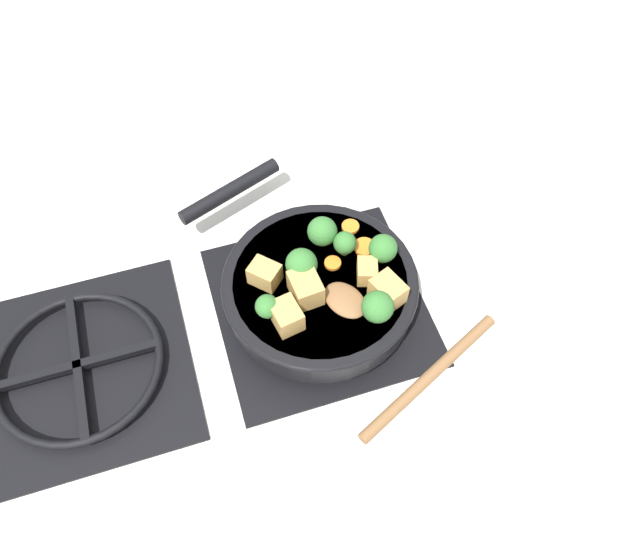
# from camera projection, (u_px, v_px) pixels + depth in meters

# --- Properties ---
(ground_plane) EXTENTS (2.40, 2.40, 0.00)m
(ground_plane) POSITION_uv_depth(u_px,v_px,m) (320.00, 307.00, 0.96)
(ground_plane) COLOR white
(front_burner_grate) EXTENTS (0.31, 0.31, 0.03)m
(front_burner_grate) POSITION_uv_depth(u_px,v_px,m) (320.00, 303.00, 0.95)
(front_burner_grate) COLOR black
(front_burner_grate) RESTS_ON ground_plane
(rear_burner_grate) EXTENTS (0.31, 0.31, 0.03)m
(rear_burner_grate) POSITION_uv_depth(u_px,v_px,m) (80.00, 368.00, 0.89)
(rear_burner_grate) COLOR black
(rear_burner_grate) RESTS_ON ground_plane
(skillet_pan) EXTENTS (0.40, 0.32, 0.05)m
(skillet_pan) POSITION_uv_depth(u_px,v_px,m) (319.00, 286.00, 0.91)
(skillet_pan) COLOR black
(skillet_pan) RESTS_ON front_burner_grate
(wooden_spoon) EXTENTS (0.24, 0.23, 0.02)m
(wooden_spoon) POSITION_uv_depth(u_px,v_px,m) (393.00, 343.00, 0.83)
(wooden_spoon) COLOR brown
(wooden_spoon) RESTS_ON skillet_pan
(tofu_cube_center_large) EXTENTS (0.05, 0.05, 0.04)m
(tofu_cube_center_large) POSITION_uv_depth(u_px,v_px,m) (388.00, 291.00, 0.86)
(tofu_cube_center_large) COLOR tan
(tofu_cube_center_large) RESTS_ON skillet_pan
(tofu_cube_near_handle) EXTENTS (0.05, 0.04, 0.04)m
(tofu_cube_near_handle) POSITION_uv_depth(u_px,v_px,m) (306.00, 288.00, 0.86)
(tofu_cube_near_handle) COLOR tan
(tofu_cube_near_handle) RESTS_ON skillet_pan
(tofu_cube_east_chunk) EXTENTS (0.05, 0.04, 0.04)m
(tofu_cube_east_chunk) POSITION_uv_depth(u_px,v_px,m) (286.00, 316.00, 0.84)
(tofu_cube_east_chunk) COLOR tan
(tofu_cube_east_chunk) RESTS_ON skillet_pan
(tofu_cube_west_chunk) EXTENTS (0.04, 0.04, 0.03)m
(tofu_cube_west_chunk) POSITION_uv_depth(u_px,v_px,m) (367.00, 271.00, 0.89)
(tofu_cube_west_chunk) COLOR tan
(tofu_cube_west_chunk) RESTS_ON skillet_pan
(tofu_cube_back_piece) EXTENTS (0.05, 0.05, 0.03)m
(tofu_cube_back_piece) POSITION_uv_depth(u_px,v_px,m) (265.00, 274.00, 0.88)
(tofu_cube_back_piece) COLOR tan
(tofu_cube_back_piece) RESTS_ON skillet_pan
(broccoli_floret_near_spoon) EXTENTS (0.03, 0.03, 0.04)m
(broccoli_floret_near_spoon) POSITION_uv_depth(u_px,v_px,m) (267.00, 307.00, 0.84)
(broccoli_floret_near_spoon) COLOR #709956
(broccoli_floret_near_spoon) RESTS_ON skillet_pan
(broccoli_floret_center_top) EXTENTS (0.04, 0.04, 0.05)m
(broccoli_floret_center_top) POSITION_uv_depth(u_px,v_px,m) (378.00, 307.00, 0.84)
(broccoli_floret_center_top) COLOR #709956
(broccoli_floret_center_top) RESTS_ON skillet_pan
(broccoli_floret_east_rim) EXTENTS (0.03, 0.03, 0.04)m
(broccoli_floret_east_rim) POSITION_uv_depth(u_px,v_px,m) (345.00, 243.00, 0.90)
(broccoli_floret_east_rim) COLOR #709956
(broccoli_floret_east_rim) RESTS_ON skillet_pan
(broccoli_floret_west_rim) EXTENTS (0.04, 0.04, 0.05)m
(broccoli_floret_west_rim) POSITION_uv_depth(u_px,v_px,m) (383.00, 249.00, 0.89)
(broccoli_floret_west_rim) COLOR #709956
(broccoli_floret_west_rim) RESTS_ON skillet_pan
(broccoli_floret_north_edge) EXTENTS (0.04, 0.04, 0.05)m
(broccoli_floret_north_edge) POSITION_uv_depth(u_px,v_px,m) (322.00, 232.00, 0.91)
(broccoli_floret_north_edge) COLOR #709956
(broccoli_floret_north_edge) RESTS_ON skillet_pan
(broccoli_floret_south_cluster) EXTENTS (0.05, 0.05, 0.05)m
(broccoli_floret_south_cluster) POSITION_uv_depth(u_px,v_px,m) (301.00, 264.00, 0.87)
(broccoli_floret_south_cluster) COLOR #709956
(broccoli_floret_south_cluster) RESTS_ON skillet_pan
(carrot_slice_orange_thin) EXTENTS (0.03, 0.03, 0.01)m
(carrot_slice_orange_thin) POSITION_uv_depth(u_px,v_px,m) (350.00, 227.00, 0.94)
(carrot_slice_orange_thin) COLOR orange
(carrot_slice_orange_thin) RESTS_ON skillet_pan
(carrot_slice_near_center) EXTENTS (0.03, 0.03, 0.01)m
(carrot_slice_near_center) POSITION_uv_depth(u_px,v_px,m) (364.00, 247.00, 0.92)
(carrot_slice_near_center) COLOR orange
(carrot_slice_near_center) RESTS_ON skillet_pan
(carrot_slice_edge_slice) EXTENTS (0.02, 0.02, 0.01)m
(carrot_slice_edge_slice) POSITION_uv_depth(u_px,v_px,m) (333.00, 263.00, 0.91)
(carrot_slice_edge_slice) COLOR orange
(carrot_slice_edge_slice) RESTS_ON skillet_pan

